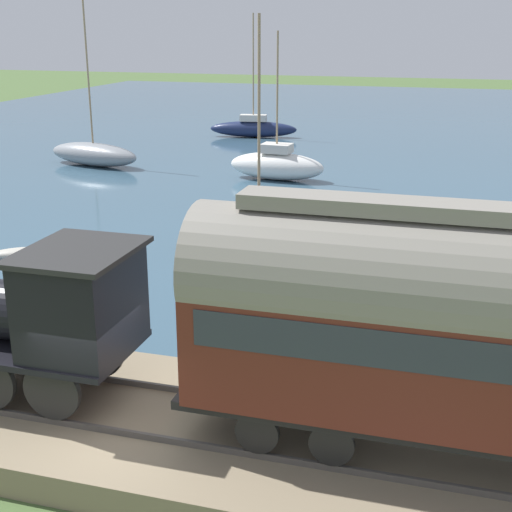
% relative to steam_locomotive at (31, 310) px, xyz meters
% --- Properties ---
extents(ground_plane, '(200.00, 200.00, 0.00)m').
position_rel_steam_locomotive_xyz_m(ground_plane, '(-0.59, -1.89, -2.43)').
color(ground_plane, '#476033').
extents(harbor_water, '(80.00, 80.00, 0.01)m').
position_rel_steam_locomotive_xyz_m(harbor_water, '(42.64, -1.89, -2.42)').
color(harbor_water, '#38566B').
rests_on(harbor_water, ground).
extents(rail_embankment, '(4.67, 56.00, 0.71)m').
position_rel_steam_locomotive_xyz_m(rail_embankment, '(-0.00, -1.89, -2.13)').
color(rail_embankment, '#84755B').
rests_on(rail_embankment, ground).
extents(steam_locomotive, '(2.34, 5.47, 3.22)m').
position_rel_steam_locomotive_xyz_m(steam_locomotive, '(0.00, 0.00, 0.00)').
color(steam_locomotive, black).
rests_on(steam_locomotive, rail_embankment).
extents(passenger_coach, '(2.21, 10.14, 4.33)m').
position_rel_steam_locomotive_xyz_m(passenger_coach, '(-0.00, -8.31, 0.67)').
color(passenger_coach, black).
rests_on(passenger_coach, rail_embankment).
extents(sailboat_red, '(1.83, 5.26, 7.94)m').
position_rel_steam_locomotive_xyz_m(sailboat_red, '(11.97, -1.11, -1.89)').
color(sailboat_red, '#B72D23').
rests_on(sailboat_red, harbor_water).
extents(sailboat_white, '(2.14, 5.09, 7.30)m').
position_rel_steam_locomotive_xyz_m(sailboat_white, '(23.95, 1.36, -1.66)').
color(sailboat_white, white).
rests_on(sailboat_white, harbor_water).
extents(sailboat_gray, '(3.01, 6.13, 9.05)m').
position_rel_steam_locomotive_xyz_m(sailboat_gray, '(24.75, 12.20, -1.75)').
color(sailboat_gray, gray).
rests_on(sailboat_gray, harbor_water).
extents(sailboat_navy, '(2.13, 6.25, 8.31)m').
position_rel_steam_locomotive_xyz_m(sailboat_navy, '(37.42, 6.57, -1.78)').
color(sailboat_navy, '#192347').
rests_on(sailboat_navy, harbor_water).
extents(rowboat_far_out, '(1.73, 2.44, 0.41)m').
position_rel_steam_locomotive_xyz_m(rowboat_far_out, '(8.96, 6.30, -2.22)').
color(rowboat_far_out, '#B7B2A3').
rests_on(rowboat_far_out, harbor_water).
extents(rowboat_mid_harbor, '(1.78, 2.04, 0.47)m').
position_rel_steam_locomotive_xyz_m(rowboat_mid_harbor, '(5.36, -3.85, -2.18)').
color(rowboat_mid_harbor, beige).
rests_on(rowboat_mid_harbor, harbor_water).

